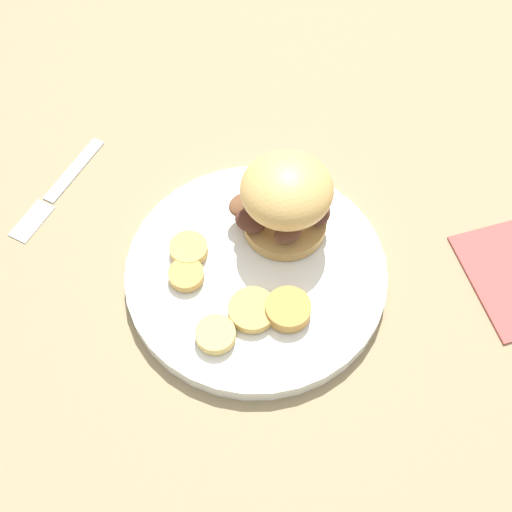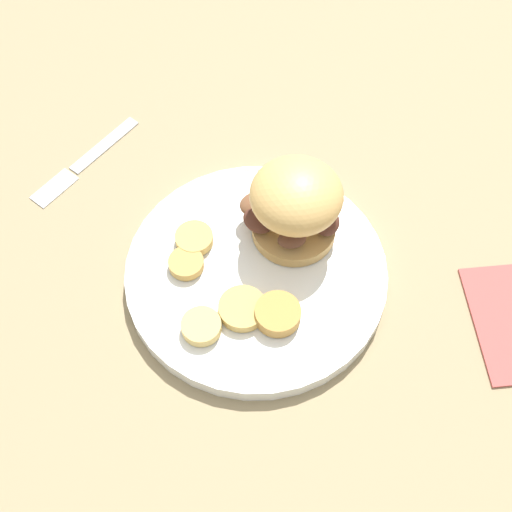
# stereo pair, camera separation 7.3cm
# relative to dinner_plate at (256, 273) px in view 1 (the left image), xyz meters

# --- Properties ---
(ground_plane) EXTENTS (4.00, 4.00, 0.00)m
(ground_plane) POSITION_rel_dinner_plate_xyz_m (0.00, 0.00, -0.01)
(ground_plane) COLOR #937F5B
(dinner_plate) EXTENTS (0.28, 0.28, 0.02)m
(dinner_plate) POSITION_rel_dinner_plate_xyz_m (0.00, 0.00, 0.00)
(dinner_plate) COLOR white
(dinner_plate) RESTS_ON ground_plane
(sandwich) EXTENTS (0.10, 0.12, 0.09)m
(sandwich) POSITION_rel_dinner_plate_xyz_m (-0.06, 0.01, 0.06)
(sandwich) COLOR tan
(sandwich) RESTS_ON dinner_plate
(potato_round_0) EXTENTS (0.04, 0.04, 0.01)m
(potato_round_0) POSITION_rel_dinner_plate_xyz_m (0.00, -0.07, 0.01)
(potato_round_0) COLOR tan
(potato_round_0) RESTS_ON dinner_plate
(potato_round_1) EXTENTS (0.05, 0.05, 0.01)m
(potato_round_1) POSITION_rel_dinner_plate_xyz_m (0.05, 0.01, 0.01)
(potato_round_1) COLOR tan
(potato_round_1) RESTS_ON dinner_plate
(potato_round_2) EXTENTS (0.05, 0.05, 0.02)m
(potato_round_2) POSITION_rel_dinner_plate_xyz_m (0.04, 0.05, 0.02)
(potato_round_2) COLOR #BC8942
(potato_round_2) RESTS_ON dinner_plate
(potato_round_3) EXTENTS (0.04, 0.04, 0.01)m
(potato_round_3) POSITION_rel_dinner_plate_xyz_m (0.09, -0.02, 0.01)
(potato_round_3) COLOR #DBB766
(potato_round_3) RESTS_ON dinner_plate
(potato_round_4) EXTENTS (0.04, 0.04, 0.01)m
(potato_round_4) POSITION_rel_dinner_plate_xyz_m (0.03, -0.07, 0.01)
(potato_round_4) COLOR tan
(potato_round_4) RESTS_ON dinner_plate
(fork) EXTENTS (0.16, 0.05, 0.00)m
(fork) POSITION_rel_dinner_plate_xyz_m (-0.05, -0.25, -0.01)
(fork) COLOR silver
(fork) RESTS_ON ground_plane
(napkin) EXTENTS (0.16, 0.15, 0.01)m
(napkin) POSITION_rel_dinner_plate_xyz_m (-0.08, 0.26, -0.01)
(napkin) COLOR #B24C47
(napkin) RESTS_ON ground_plane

